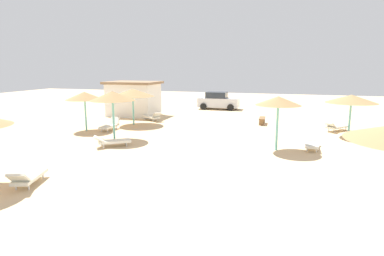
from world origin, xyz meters
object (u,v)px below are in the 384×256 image
object	(u,v)px
parasol_4	(113,96)
lounger_0	(28,177)
lounger_2	(311,143)
lounger_5	(336,126)
lounger_4	(112,141)
parked_car	(218,101)
parasol_3	(133,93)
parasol_5	(352,99)
parasol_2	(278,101)
lounger_3	(152,117)
beach_cabana	(134,98)
parasol_1	(84,96)
bench_0	(262,120)
lounger_1	(110,125)

from	to	relation	value
parasol_4	lounger_0	size ratio (longest dim) A/B	1.43
lounger_2	lounger_5	bearing A→B (deg)	71.66
lounger_4	parked_car	xyz separation A→B (m)	(2.00, 16.99, 0.51)
lounger_2	lounger_5	size ratio (longest dim) A/B	1.04
lounger_4	parked_car	distance (m)	17.12
parasol_3	lounger_2	distance (m)	12.92
parasol_5	parked_car	bearing A→B (deg)	135.06
parasol_3	parasol_4	world-z (taller)	parasol_4
parasol_4	parasol_2	bearing A→B (deg)	2.29
lounger_0	lounger_5	xyz separation A→B (m)	(11.88, 14.25, -0.00)
parasol_2	lounger_4	distance (m)	8.94
parasol_2	parked_car	size ratio (longest dim) A/B	0.69
parasol_2	lounger_2	distance (m)	2.94
lounger_0	lounger_3	bearing A→B (deg)	96.13
parasol_2	beach_cabana	bearing A→B (deg)	145.18
parasol_2	parasol_5	world-z (taller)	parasol_2
parasol_1	parasol_2	bearing A→B (deg)	-7.43
lounger_2	lounger_5	world-z (taller)	lounger_5
parasol_1	parked_car	distance (m)	14.87
lounger_2	bench_0	distance (m)	7.45
lounger_2	lounger_4	size ratio (longest dim) A/B	1.00
lounger_2	parked_car	distance (m)	16.48
parasol_4	parked_car	size ratio (longest dim) A/B	0.70
parasol_3	bench_0	xyz separation A→B (m)	(9.05, 2.99, -2.01)
parasol_3	lounger_5	xyz separation A→B (m)	(14.02, 1.74, -2.04)
parasol_3	lounger_3	world-z (taller)	parasol_3
parasol_1	parasol_4	xyz separation A→B (m)	(3.28, -1.99, 0.25)
lounger_5	parked_car	distance (m)	13.34
parasol_2	beach_cabana	xyz separation A→B (m)	(-12.52, 8.71, -1.03)
parasol_3	beach_cabana	world-z (taller)	beach_cabana
parasol_4	beach_cabana	bearing A→B (deg)	110.21
lounger_0	parked_car	bearing A→B (deg)	85.37
parasol_1	lounger_1	bearing A→B (deg)	24.00
parasol_1	parasol_3	bearing A→B (deg)	56.31
lounger_3	lounger_0	bearing A→B (deg)	-83.87
lounger_5	parasol_1	bearing A→B (deg)	-163.55
parasol_1	lounger_3	distance (m)	5.99
parasol_4	lounger_2	size ratio (longest dim) A/B	1.49
lounger_2	parked_car	size ratio (longest dim) A/B	0.47
lounger_3	lounger_4	distance (m)	8.60
parasol_2	parasol_1	bearing A→B (deg)	172.57
parasol_1	beach_cabana	distance (m)	7.13
lounger_0	lounger_2	xyz separation A→B (m)	(10.05, 8.75, -0.01)
parasol_2	beach_cabana	world-z (taller)	beach_cabana
parasol_4	bench_0	size ratio (longest dim) A/B	1.89
lounger_3	lounger_5	bearing A→B (deg)	-1.24
parasol_5	lounger_4	distance (m)	14.25
lounger_3	parasol_3	bearing A→B (deg)	-105.93
parasol_1	beach_cabana	bearing A→B (deg)	90.53
parasol_3	parasol_4	distance (m)	5.15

